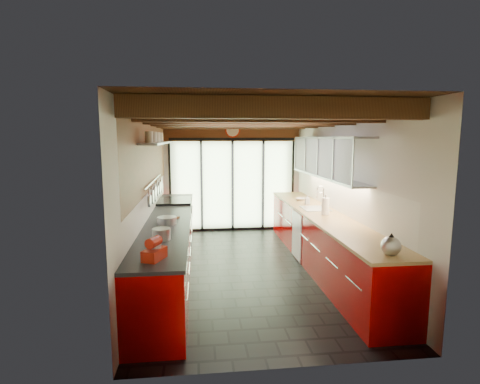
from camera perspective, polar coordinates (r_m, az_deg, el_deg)
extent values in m
plane|color=black|center=(6.41, 1.16, -11.63)|extent=(5.50, 5.50, 0.00)
plane|color=silver|center=(8.81, -1.18, 2.53)|extent=(3.20, 0.00, 3.20)
plane|color=silver|center=(3.44, 7.33, -6.71)|extent=(3.20, 0.00, 3.20)
plane|color=silver|center=(6.09, -13.88, -0.31)|extent=(0.00, 5.50, 5.50)
plane|color=silver|center=(6.50, 15.32, 0.17)|extent=(0.00, 5.50, 5.50)
plane|color=#472814|center=(6.04, 1.24, 12.22)|extent=(5.50, 5.50, 0.00)
cube|color=#593316|center=(3.82, 5.85, 12.66)|extent=(3.14, 0.14, 0.22)
cube|color=#593316|center=(4.70, 3.47, 11.86)|extent=(3.14, 0.14, 0.22)
cube|color=#593316|center=(5.59, 1.86, 11.31)|extent=(3.14, 0.14, 0.22)
cube|color=#593316|center=(6.48, 0.70, 10.90)|extent=(3.14, 0.14, 0.22)
cube|color=#593316|center=(7.38, -0.19, 10.59)|extent=(3.14, 0.14, 0.22)
cube|color=#593316|center=(8.27, -0.88, 10.34)|extent=(3.14, 0.14, 0.22)
cube|color=brown|center=(8.72, -1.17, 9.38)|extent=(3.14, 0.06, 0.50)
plane|color=brown|center=(6.23, -13.59, 6.13)|extent=(0.00, 4.90, 4.90)
plane|color=#C6EAAD|center=(8.82, -1.16, 1.06)|extent=(2.90, 0.00, 2.90)
cube|color=black|center=(8.79, -10.61, 0.90)|extent=(0.05, 0.04, 2.15)
cube|color=black|center=(9.05, 8.03, 1.17)|extent=(0.05, 0.04, 2.15)
cube|color=black|center=(8.77, -1.14, 1.03)|extent=(0.06, 0.05, 2.15)
cube|color=black|center=(8.70, -1.16, 8.07)|extent=(2.90, 0.05, 0.06)
cylinder|color=red|center=(8.68, -1.15, 9.38)|extent=(0.34, 0.04, 0.34)
cylinder|color=beige|center=(8.66, -1.14, 9.39)|extent=(0.28, 0.02, 0.28)
cube|color=#A90100|center=(6.24, -10.62, -8.09)|extent=(0.65, 5.00, 0.88)
cube|color=black|center=(6.13, -10.74, -3.96)|extent=(0.68, 5.00, 0.04)
cube|color=silver|center=(7.64, -9.85, -5.03)|extent=(0.66, 0.90, 0.90)
cube|color=black|center=(7.55, -9.94, -1.40)|extent=(0.65, 0.90, 0.06)
cube|color=#A90100|center=(6.56, 12.37, -7.33)|extent=(0.65, 5.00, 0.88)
cube|color=tan|center=(6.46, 12.50, -3.39)|extent=(0.68, 5.00, 0.04)
cube|color=white|center=(6.84, 8.65, -6.59)|extent=(0.02, 0.60, 0.84)
cube|color=silver|center=(6.82, 11.42, -2.52)|extent=(0.45, 0.52, 0.02)
cylinder|color=silver|center=(6.84, 12.62, -1.04)|extent=(0.02, 0.02, 0.34)
torus|color=silver|center=(6.79, 12.19, 0.36)|extent=(0.14, 0.02, 0.14)
plane|color=silver|center=(6.61, 11.79, 5.21)|extent=(0.00, 3.00, 3.00)
cube|color=#9EA0A5|center=(6.69, 13.09, 2.33)|extent=(0.34, 3.00, 0.03)
cube|color=#9EA0A5|center=(6.66, 13.28, 8.07)|extent=(0.34, 3.00, 0.03)
cylinder|color=silver|center=(6.36, -13.06, 1.62)|extent=(0.02, 2.20, 0.02)
cube|color=silver|center=(6.21, -12.52, 7.31)|extent=(0.28, 2.60, 0.03)
cylinder|color=silver|center=(5.49, -13.64, -1.33)|extent=(0.04, 0.18, 0.18)
cylinder|color=silver|center=(5.84, -13.22, -0.75)|extent=(0.04, 0.22, 0.22)
cylinder|color=silver|center=(6.18, -12.84, -0.25)|extent=(0.04, 0.26, 0.26)
cylinder|color=silver|center=(6.53, -12.51, 0.21)|extent=(0.04, 0.18, 0.18)
cylinder|color=silver|center=(6.87, -12.21, 0.62)|extent=(0.04, 0.22, 0.22)
cylinder|color=silver|center=(7.17, -11.97, 0.94)|extent=(0.04, 0.26, 0.26)
cube|color=red|center=(4.06, -12.92, -9.23)|extent=(0.26, 0.32, 0.12)
cylinder|color=red|center=(4.00, -13.01, -7.43)|extent=(0.17, 0.21, 0.11)
cylinder|color=silver|center=(4.09, -12.86, -8.49)|extent=(0.18, 0.18, 0.12)
cylinder|color=silver|center=(4.80, -11.89, -6.29)|extent=(0.27, 0.27, 0.14)
cylinder|color=silver|center=(5.63, -11.08, -4.29)|extent=(0.34, 0.34, 0.11)
cube|color=brown|center=(5.94, -10.83, -4.02)|extent=(0.34, 0.38, 0.03)
sphere|color=silver|center=(4.42, 22.01, -7.53)|extent=(0.27, 0.27, 0.22)
cone|color=black|center=(4.39, 22.10, -6.06)|extent=(0.10, 0.10, 0.06)
cylinder|color=silver|center=(4.52, 21.31, -7.03)|extent=(0.05, 0.08, 0.05)
cylinder|color=white|center=(6.31, 12.88, -2.19)|extent=(0.15, 0.15, 0.28)
cylinder|color=silver|center=(6.28, 12.93, -0.65)|extent=(0.03, 0.03, 0.05)
imported|color=silver|center=(7.26, 10.23, -1.12)|extent=(0.08, 0.09, 0.19)
imported|color=silver|center=(7.70, 9.26, -1.09)|extent=(0.25, 0.25, 0.05)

